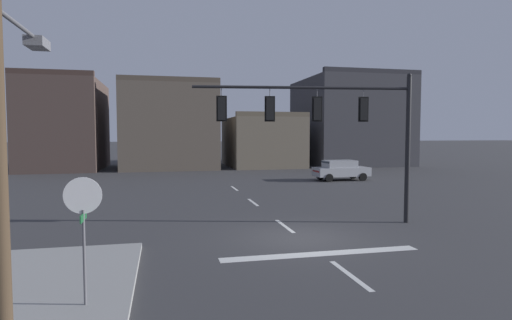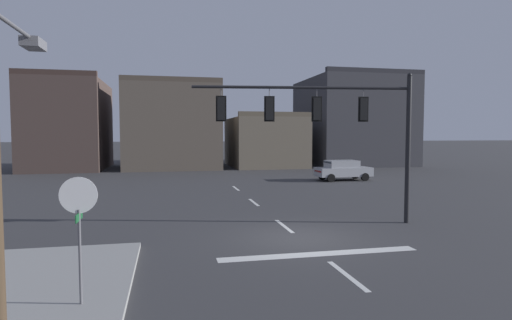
# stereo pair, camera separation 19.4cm
# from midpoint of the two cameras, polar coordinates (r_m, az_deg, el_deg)

# --- Properties ---
(ground_plane) EXTENTS (400.00, 400.00, 0.00)m
(ground_plane) POSITION_cam_midpoint_polar(r_m,az_deg,el_deg) (15.17, 6.37, -10.61)
(ground_plane) COLOR #353538
(sidewalk_near_corner) EXTENTS (5.00, 8.00, 0.15)m
(sidewalk_near_corner) POSITION_cam_midpoint_polar(r_m,az_deg,el_deg) (11.09, -29.87, -16.05)
(sidewalk_near_corner) COLOR gray
(sidewalk_near_corner) RESTS_ON ground
(stop_bar_paint) EXTENTS (6.40, 0.50, 0.01)m
(stop_bar_paint) POSITION_cam_midpoint_polar(r_m,az_deg,el_deg) (13.36, 9.16, -12.59)
(stop_bar_paint) COLOR silver
(stop_bar_paint) RESTS_ON ground
(lane_centreline) EXTENTS (0.16, 26.40, 0.01)m
(lane_centreline) POSITION_cam_midpoint_polar(r_m,az_deg,el_deg) (17.03, 4.21, -9.02)
(lane_centreline) COLOR silver
(lane_centreline) RESTS_ON ground
(signal_mast_near_side) EXTENTS (8.91, 1.38, 6.23)m
(signal_mast_near_side) POSITION_cam_midpoint_polar(r_m,az_deg,el_deg) (17.30, 10.66, 5.64)
(signal_mast_near_side) COLOR black
(signal_mast_near_side) RESTS_ON ground
(stop_sign) EXTENTS (0.76, 0.64, 2.83)m
(stop_sign) POSITION_cam_midpoint_polar(r_m,az_deg,el_deg) (9.38, -22.58, -6.32)
(stop_sign) COLOR #56565B
(stop_sign) RESTS_ON ground
(car_lot_nearside) EXTENTS (4.50, 2.01, 1.61)m
(car_lot_nearside) POSITION_cam_midpoint_polar(r_m,az_deg,el_deg) (34.08, 11.99, -1.32)
(car_lot_nearside) COLOR #9EA0A5
(car_lot_nearside) RESTS_ON ground
(building_row) EXTENTS (42.27, 12.19, 10.90)m
(building_row) POSITION_cam_midpoint_polar(r_m,az_deg,el_deg) (48.28, -1.64, 4.59)
(building_row) COLOR #473833
(building_row) RESTS_ON ground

